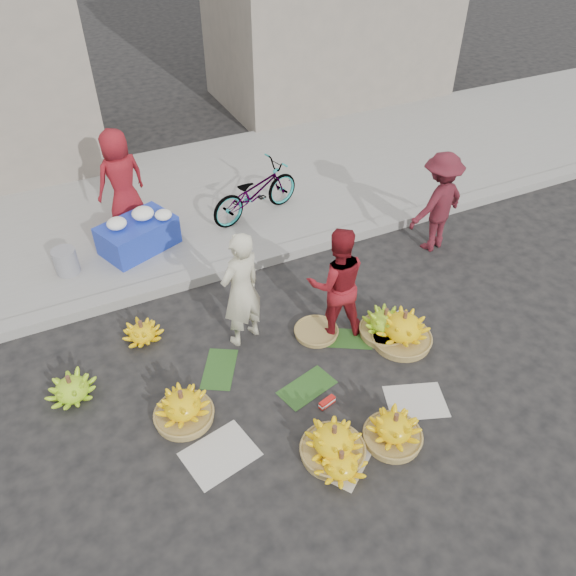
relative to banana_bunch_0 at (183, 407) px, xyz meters
name	(u,v)px	position (x,y,z in m)	size (l,w,h in m)	color
ground	(307,373)	(1.49, 0.01, -0.19)	(80.00, 80.00, 0.00)	black
curb	(237,266)	(1.49, 2.21, -0.11)	(40.00, 0.25, 0.15)	gray
sidewalk	(191,199)	(1.49, 4.31, -0.13)	(40.00, 4.00, 0.12)	gray
newspaper_scatter	(341,423)	(1.49, -0.79, -0.18)	(3.20, 1.80, 0.00)	beige
banana_leaves	(292,364)	(1.39, 0.21, -0.18)	(2.00, 1.00, 0.00)	#204918
banana_bunch_0	(183,407)	(0.00, 0.00, 0.00)	(0.71, 0.71, 0.44)	olive
banana_bunch_1	(341,463)	(1.19, -1.28, -0.05)	(0.54, 0.54, 0.31)	yellow
banana_bunch_2	(333,442)	(1.22, -1.08, 0.01)	(0.65, 0.65, 0.45)	olive
banana_bunch_3	(394,429)	(1.86, -1.20, -0.01)	(0.59, 0.59, 0.42)	olive
banana_bunch_4	(403,329)	(2.78, -0.03, 0.03)	(0.76, 0.76, 0.49)	olive
banana_bunch_5	(384,324)	(2.65, 0.18, -0.01)	(0.59, 0.59, 0.42)	olive
banana_bunch_6	(71,388)	(-1.03, 0.82, -0.04)	(0.62, 0.62, 0.33)	#7EC41C
banana_bunch_7	(142,332)	(-0.09, 1.39, -0.06)	(0.55, 0.55, 0.30)	yellow
basket_spare	(316,332)	(1.89, 0.55, -0.15)	(0.53, 0.53, 0.06)	olive
incense_stack	(327,402)	(1.47, -0.51, -0.14)	(0.20, 0.06, 0.08)	red
vendor_cream	(241,290)	(1.05, 0.87, 0.59)	(0.57, 0.37, 1.55)	beige
vendor_red	(337,283)	(2.14, 0.54, 0.56)	(0.72, 0.56, 1.48)	maroon
man_striped	(438,203)	(4.36, 1.50, 0.58)	(0.98, 0.57, 1.52)	maroon
flower_table	(138,233)	(0.35, 3.19, 0.19)	(1.22, 1.00, 0.61)	#192EA8
grey_bucket	(66,261)	(-0.71, 3.04, 0.12)	(0.32, 0.32, 0.37)	gray
flower_vendor	(121,180)	(0.35, 3.91, 0.71)	(0.76, 0.49, 1.55)	maroon
bicycle	(255,192)	(2.25, 3.30, 0.35)	(1.60, 0.56, 0.84)	gray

